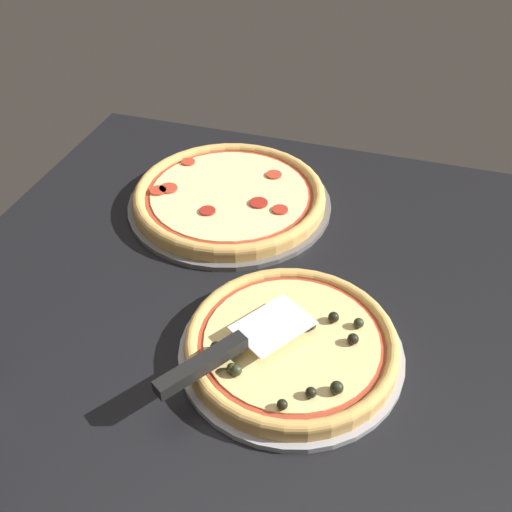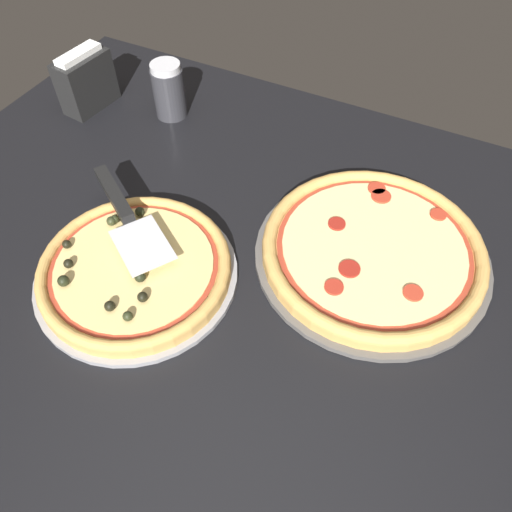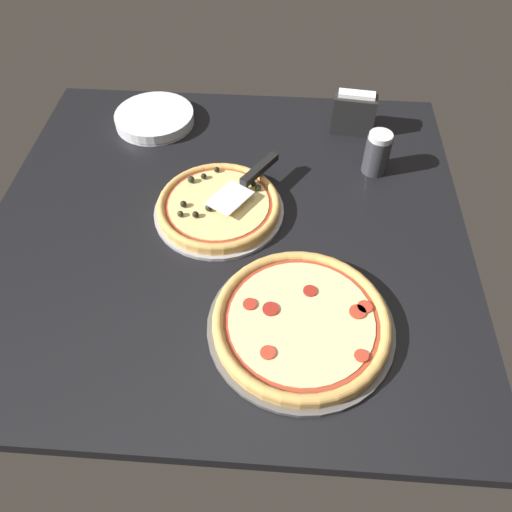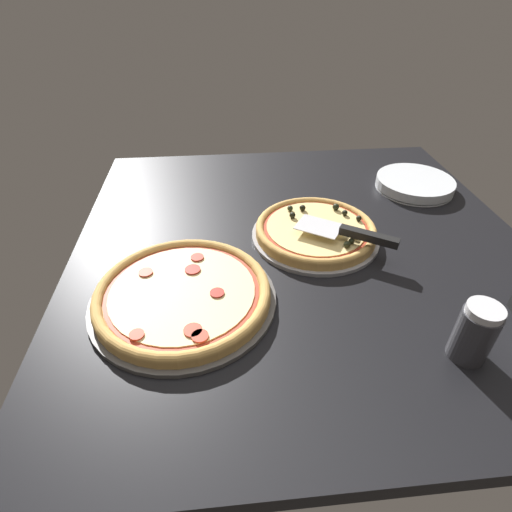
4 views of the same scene
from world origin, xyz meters
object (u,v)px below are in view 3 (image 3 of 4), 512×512
object	(u,v)px
pizza_front	(219,205)
plate_stack	(155,118)
napkin_holder	(354,113)
pizza_back	(301,321)
serving_spatula	(253,176)
parmesan_shaker	(377,153)

from	to	relation	value
pizza_front	plate_stack	xyz separation A→B (cm)	(24.19, -37.37, -0.76)
pizza_front	napkin_holder	world-z (taller)	napkin_holder
plate_stack	napkin_holder	world-z (taller)	napkin_holder
pizza_back	plate_stack	distance (cm)	84.15
serving_spatula	parmesan_shaker	bearing A→B (deg)	-160.54
pizza_front	plate_stack	bearing A→B (deg)	-57.08
parmesan_shaker	pizza_front	bearing A→B (deg)	25.44
pizza_back	serving_spatula	size ratio (longest dim) A/B	1.58
plate_stack	napkin_holder	xyz separation A→B (cm)	(-59.89, -0.13, 4.40)
pizza_back	serving_spatula	bearing A→B (deg)	-72.11
serving_spatula	napkin_holder	world-z (taller)	napkin_holder
serving_spatula	napkin_holder	bearing A→B (deg)	-133.00
pizza_back	pizza_front	bearing A→B (deg)	-57.36
pizza_front	parmesan_shaker	bearing A→B (deg)	-154.56
plate_stack	parmesan_shaker	bearing A→B (deg)	164.66
serving_spatula	pizza_back	bearing A→B (deg)	107.89
serving_spatula	parmesan_shaker	distance (cm)	34.92
pizza_back	plate_stack	world-z (taller)	pizza_back
pizza_back	serving_spatula	world-z (taller)	serving_spatula
serving_spatula	parmesan_shaker	world-z (taller)	parmesan_shaker
pizza_back	napkin_holder	size ratio (longest dim) A/B	2.90
napkin_holder	pizza_front	bearing A→B (deg)	46.41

